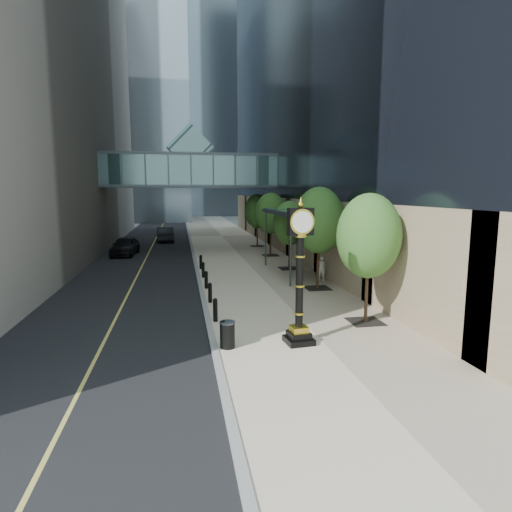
# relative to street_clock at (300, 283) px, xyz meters

# --- Properties ---
(ground) EXTENTS (320.00, 320.00, 0.00)m
(ground) POSITION_rel_street_clock_xyz_m (-0.09, -1.00, -2.30)
(ground) COLOR gray
(ground) RESTS_ON ground
(road) EXTENTS (8.00, 180.00, 0.02)m
(road) POSITION_rel_street_clock_xyz_m (-7.09, 39.00, -2.29)
(road) COLOR black
(road) RESTS_ON ground
(sidewalk) EXTENTS (8.00, 180.00, 0.06)m
(sidewalk) POSITION_rel_street_clock_xyz_m (0.91, 39.00, -2.27)
(sidewalk) COLOR beige
(sidewalk) RESTS_ON ground
(curb) EXTENTS (0.25, 180.00, 0.07)m
(curb) POSITION_rel_street_clock_xyz_m (-3.09, 39.00, -2.26)
(curb) COLOR gray
(curb) RESTS_ON ground
(distant_tower_a) EXTENTS (24.00, 22.00, 78.00)m
(distant_tower_a) POSITION_rel_street_clock_xyz_m (-14.09, 74.00, 36.70)
(distant_tower_a) COLOR #98AEBF
(distant_tower_a) RESTS_ON ground
(distant_tower_b) EXTENTS (26.00, 24.00, 90.00)m
(distant_tower_b) POSITION_rel_street_clock_xyz_m (8.91, 94.00, 42.70)
(distant_tower_b) COLOR #98AEBF
(distant_tower_b) RESTS_ON ground
(distant_tower_c) EXTENTS (22.00, 22.00, 65.00)m
(distant_tower_c) POSITION_rel_street_clock_xyz_m (-6.09, 119.00, 30.20)
(distant_tower_c) COLOR #98AEBF
(distant_tower_c) RESTS_ON ground
(skywalk) EXTENTS (17.00, 4.20, 5.80)m
(skywalk) POSITION_rel_street_clock_xyz_m (-3.09, 27.00, 5.42)
(skywalk) COLOR #456D6F
(skywalk) RESTS_ON ground
(entrance_canopy) EXTENTS (3.00, 8.00, 4.38)m
(entrance_canopy) POSITION_rel_street_clock_xyz_m (3.39, 13.00, 1.89)
(entrance_canopy) COLOR #383F44
(entrance_canopy) RESTS_ON ground
(bollard_row) EXTENTS (0.20, 16.20, 0.90)m
(bollard_row) POSITION_rel_street_clock_xyz_m (-2.79, 8.00, -1.79)
(bollard_row) COLOR black
(bollard_row) RESTS_ON sidewalk
(street_trees) EXTENTS (2.81, 28.61, 5.78)m
(street_trees) POSITION_rel_street_clock_xyz_m (3.51, 14.45, 1.41)
(street_trees) COLOR black
(street_trees) RESTS_ON sidewalk
(street_clock) EXTENTS (1.07, 1.07, 5.16)m
(street_clock) POSITION_rel_street_clock_xyz_m (0.00, 0.00, 0.00)
(street_clock) COLOR black
(street_clock) RESTS_ON sidewalk
(trash_bin) EXTENTS (0.65, 0.65, 0.90)m
(trash_bin) POSITION_rel_street_clock_xyz_m (-2.62, -0.01, -1.79)
(trash_bin) COLOR black
(trash_bin) RESTS_ON sidewalk
(pedestrian) EXTENTS (0.67, 0.55, 1.57)m
(pedestrian) POSITION_rel_street_clock_xyz_m (4.41, 10.52, -1.45)
(pedestrian) COLOR beige
(pedestrian) RESTS_ON sidewalk
(car_near) EXTENTS (2.40, 4.99, 1.64)m
(car_near) POSITION_rel_street_clock_xyz_m (-9.01, 24.15, -1.46)
(car_near) COLOR black
(car_near) RESTS_ON road
(car_far) EXTENTS (2.14, 5.10, 1.64)m
(car_far) POSITION_rel_street_clock_xyz_m (-5.90, 34.28, -1.46)
(car_far) COLOR black
(car_far) RESTS_ON road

